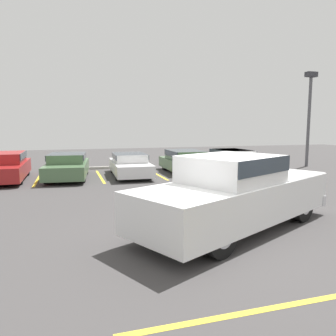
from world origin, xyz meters
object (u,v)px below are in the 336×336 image
object	(u,v)px
traffic_cone	(296,192)
parked_sedan_e	(232,160)
wheel_stop_curb	(104,168)
pickup_truck	(238,192)
parked_sedan_b	(67,165)
light_post	(309,109)
parked_sedan_a	(5,166)
parked_sedan_d	(186,161)
parked_sedan_c	(130,164)

from	to	relation	value
traffic_cone	parked_sedan_e	bearing A→B (deg)	79.98
parked_sedan_e	wheel_stop_curb	size ratio (longest dim) A/B	2.34
pickup_truck	parked_sedan_e	size ratio (longest dim) A/B	1.33
traffic_cone	wheel_stop_curb	xyz separation A→B (m)	(-5.53, 9.90, -0.16)
parked_sedan_e	traffic_cone	bearing A→B (deg)	-12.18
parked_sedan_e	traffic_cone	world-z (taller)	parked_sedan_e
parked_sedan_b	wheel_stop_curb	world-z (taller)	parked_sedan_b
pickup_truck	light_post	distance (m)	14.47
parked_sedan_a	parked_sedan_d	bearing A→B (deg)	88.04
parked_sedan_a	parked_sedan_e	xyz separation A→B (m)	(11.57, -0.23, -0.04)
parked_sedan_b	parked_sedan_a	bearing A→B (deg)	-89.85
parked_sedan_e	wheel_stop_curb	world-z (taller)	parked_sedan_e
parked_sedan_d	traffic_cone	xyz separation A→B (m)	(1.55, -6.90, -0.42)
parked_sedan_a	parked_sedan_d	world-z (taller)	parked_sedan_a
traffic_cone	parked_sedan_b	bearing A→B (deg)	137.81
pickup_truck	parked_sedan_e	distance (m)	10.49
traffic_cone	wheel_stop_curb	size ratio (longest dim) A/B	0.26
parked_sedan_a	parked_sedan_b	distance (m)	2.78
pickup_truck	wheel_stop_curb	world-z (taller)	pickup_truck
pickup_truck	parked_sedan_d	bearing A→B (deg)	51.07
parked_sedan_a	traffic_cone	world-z (taller)	parked_sedan_a
parked_sedan_e	wheel_stop_curb	distance (m)	7.41
pickup_truck	parked_sedan_c	xyz separation A→B (m)	(-0.98, 9.28, -0.31)
parked_sedan_d	wheel_stop_curb	bearing A→B (deg)	-125.59
pickup_truck	parked_sedan_a	distance (m)	11.70
light_post	wheel_stop_curb	xyz separation A→B (m)	(-12.19, 2.42, -3.48)
parked_sedan_b	parked_sedan_d	bearing A→B (deg)	96.12
parked_sedan_c	parked_sedan_e	distance (m)	5.79
parked_sedan_d	traffic_cone	bearing A→B (deg)	14.10
light_post	traffic_cone	size ratio (longest dim) A/B	11.39
parked_sedan_a	parked_sedan_e	distance (m)	11.57
parked_sedan_d	wheel_stop_curb	size ratio (longest dim) A/B	2.40
parked_sedan_d	light_post	distance (m)	8.73
parked_sedan_c	wheel_stop_curb	world-z (taller)	parked_sedan_c
parked_sedan_a	parked_sedan_e	bearing A→B (deg)	88.51
pickup_truck	parked_sedan_a	world-z (taller)	pickup_truck
parked_sedan_d	parked_sedan_c	bearing A→B (deg)	-88.23
pickup_truck	parked_sedan_b	bearing A→B (deg)	86.70
parked_sedan_b	wheel_stop_curb	xyz separation A→B (m)	(2.05, 3.03, -0.57)
parked_sedan_b	wheel_stop_curb	size ratio (longest dim) A/B	2.27
traffic_cone	parked_sedan_c	bearing A→B (deg)	123.59
parked_sedan_e	parked_sedan_b	bearing A→B (deg)	-91.86
parked_sedan_b	parked_sedan_d	world-z (taller)	parked_sedan_d
parked_sedan_c	traffic_cone	distance (m)	8.27
parked_sedan_d	wheel_stop_curb	xyz separation A→B (m)	(-3.98, 3.00, -0.57)
parked_sedan_b	parked_sedan_d	size ratio (longest dim) A/B	0.95
parked_sedan_e	light_post	bearing A→B (deg)	93.69
parked_sedan_e	wheel_stop_curb	bearing A→B (deg)	-115.96
parked_sedan_c	light_post	bearing A→B (deg)	95.31
wheel_stop_curb	traffic_cone	bearing A→B (deg)	-60.79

